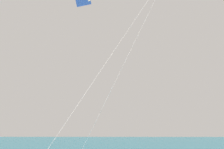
# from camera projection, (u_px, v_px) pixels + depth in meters

# --- Properties ---
(sea) EXTENTS (200.00, 120.00, 0.20)m
(sea) POSITION_uv_depth(u_px,v_px,m) (152.00, 143.00, 75.98)
(sea) COLOR #146075
(sea) RESTS_ON ground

